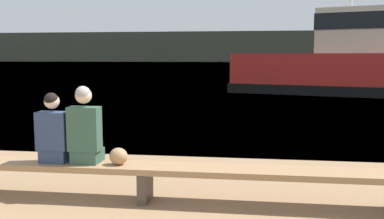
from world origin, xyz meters
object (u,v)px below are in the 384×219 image
object	(u,v)px
bench_main	(145,171)
person_left	(54,132)
person_right	(85,129)
shopping_bag	(118,156)
tugboat_red	(347,67)

from	to	relation	value
bench_main	person_left	xyz separation A→B (m)	(-1.22, 0.00, 0.48)
bench_main	person_left	distance (m)	1.31
person_right	shopping_bag	bearing A→B (deg)	-2.90
person_left	bench_main	bearing A→B (deg)	-0.03
person_right	tugboat_red	bearing A→B (deg)	67.74
person_left	person_right	size ratio (longest dim) A/B	0.91
person_left	tugboat_red	size ratio (longest dim) A/B	0.08
person_left	tugboat_red	distance (m)	18.07
bench_main	shopping_bag	distance (m)	0.39
bench_main	shopping_bag	world-z (taller)	shopping_bag
person_right	shopping_bag	world-z (taller)	person_right
person_right	shopping_bag	xyz separation A→B (m)	(0.45, -0.02, -0.34)
bench_main	person_right	size ratio (longest dim) A/B	6.77
bench_main	person_left	size ratio (longest dim) A/B	7.43
bench_main	shopping_bag	xyz separation A→B (m)	(-0.34, -0.02, 0.19)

